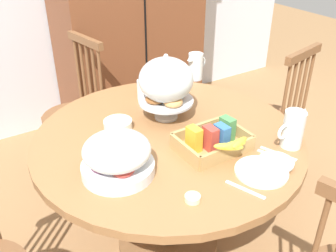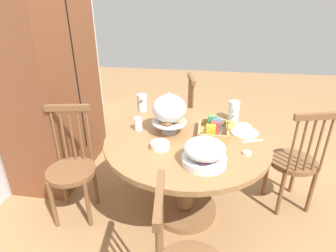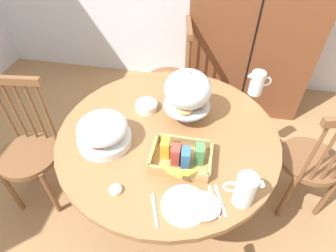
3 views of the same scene
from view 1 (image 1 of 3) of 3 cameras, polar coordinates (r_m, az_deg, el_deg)
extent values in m
plane|color=#997047|center=(2.27, 3.03, -18.10)|extent=(10.00, 10.00, 0.00)
cube|color=brown|center=(3.12, -6.07, 16.30)|extent=(1.10, 0.56, 1.90)
cube|color=black|center=(2.85, -3.47, 17.05)|extent=(0.01, 0.01, 1.52)
cylinder|color=olive|center=(1.84, 0.00, -1.89)|extent=(1.29, 1.29, 0.04)
cylinder|color=brown|center=(2.03, 0.00, -9.89)|extent=(0.14, 0.14, 0.63)
cylinder|color=brown|center=(2.28, 0.00, -16.71)|extent=(0.56, 0.56, 0.06)
cylinder|color=brown|center=(2.65, -14.08, 1.23)|extent=(0.40, 0.40, 0.04)
cylinder|color=brown|center=(2.82, -17.40, -2.72)|extent=(0.04, 0.04, 0.45)
cylinder|color=brown|center=(2.60, -14.54, -5.23)|extent=(0.04, 0.04, 0.45)
cylinder|color=brown|center=(2.92, -12.59, -0.73)|extent=(0.04, 0.04, 0.45)
cylinder|color=brown|center=(2.72, -9.47, -2.98)|extent=(0.04, 0.04, 0.45)
cylinder|color=brown|center=(2.73, -13.32, 7.81)|extent=(0.02, 0.02, 0.48)
cylinder|color=brown|center=(2.67, -12.54, 7.42)|extent=(0.02, 0.02, 0.48)
cylinder|color=brown|center=(2.61, -11.72, 7.01)|extent=(0.02, 0.02, 0.48)
cylinder|color=brown|center=(2.56, -10.87, 6.57)|extent=(0.02, 0.02, 0.48)
cylinder|color=brown|center=(2.50, -9.99, 6.12)|extent=(0.02, 0.02, 0.48)
cube|color=brown|center=(2.52, -12.34, 12.42)|extent=(0.10, 0.36, 0.05)
cylinder|color=brown|center=(1.44, 21.07, -16.88)|extent=(0.02, 0.02, 0.48)
cylinder|color=brown|center=(2.63, 14.80, 0.94)|extent=(0.40, 0.40, 0.04)
cylinder|color=brown|center=(2.91, 13.39, -1.00)|extent=(0.04, 0.04, 0.45)
cylinder|color=brown|center=(2.70, 10.11, -3.19)|extent=(0.04, 0.04, 0.45)
cylinder|color=brown|center=(2.80, 18.13, -3.11)|extent=(0.04, 0.04, 0.45)
cylinder|color=brown|center=(2.59, 15.10, -5.57)|extent=(0.04, 0.04, 0.45)
cylinder|color=brown|center=(2.58, 20.15, 5.39)|extent=(0.02, 0.02, 0.48)
cylinder|color=brown|center=(2.52, 19.42, 4.95)|extent=(0.02, 0.02, 0.48)
cylinder|color=brown|center=(2.46, 18.65, 4.49)|extent=(0.02, 0.02, 0.48)
cylinder|color=brown|center=(2.40, 17.85, 4.00)|extent=(0.02, 0.02, 0.48)
cylinder|color=brown|center=(2.35, 17.01, 3.49)|extent=(0.02, 0.02, 0.48)
cube|color=brown|center=(2.37, 19.69, 10.14)|extent=(0.36, 0.11, 0.05)
cylinder|color=silver|center=(1.97, -0.29, 1.51)|extent=(0.12, 0.12, 0.02)
cylinder|color=silver|center=(1.95, -0.29, 2.46)|extent=(0.03, 0.03, 0.09)
cylinder|color=silver|center=(1.93, -0.29, 3.80)|extent=(0.28, 0.28, 0.01)
torus|color=#B27033|center=(1.95, 1.24, 4.88)|extent=(0.10, 0.10, 0.03)
torus|color=#D19347|center=(1.95, -0.73, 4.94)|extent=(0.10, 0.10, 0.03)
torus|color=#935628|center=(1.90, -1.97, 4.12)|extent=(0.10, 0.10, 0.03)
torus|color=tan|center=(1.87, 0.78, 3.64)|extent=(0.10, 0.10, 0.03)
ellipsoid|color=silver|center=(1.88, -0.30, 6.96)|extent=(0.27, 0.27, 0.22)
sphere|color=silver|center=(1.84, -0.31, 10.40)|extent=(0.02, 0.02, 0.02)
cylinder|color=silver|center=(1.58, -7.46, -6.31)|extent=(0.30, 0.30, 0.05)
ellipsoid|color=beige|center=(1.58, -5.41, -4.40)|extent=(0.09, 0.09, 0.03)
ellipsoid|color=#8CBF59|center=(1.60, -8.70, -4.05)|extent=(0.09, 0.09, 0.03)
ellipsoid|color=#6B2D4C|center=(1.54, -9.86, -5.93)|extent=(0.09, 0.09, 0.03)
ellipsoid|color=#CC3D33|center=(1.50, -6.77, -6.59)|extent=(0.09, 0.09, 0.03)
ellipsoid|color=silver|center=(1.52, -7.69, -3.59)|extent=(0.28, 0.28, 0.13)
cylinder|color=silver|center=(1.79, 18.22, -0.46)|extent=(0.10, 0.10, 0.17)
cylinder|color=orange|center=(1.80, 18.09, -1.17)|extent=(0.08, 0.08, 0.12)
cone|color=silver|center=(1.80, 19.76, 2.08)|extent=(0.04, 0.04, 0.03)
torus|color=silver|center=(1.74, 16.94, -0.82)|extent=(0.07, 0.02, 0.07)
cylinder|color=silver|center=(2.40, 4.14, 8.90)|extent=(0.09, 0.09, 0.17)
cylinder|color=white|center=(2.41, 4.12, 8.35)|extent=(0.08, 0.08, 0.11)
cone|color=silver|center=(2.34, 3.35, 10.12)|extent=(0.04, 0.04, 0.03)
torus|color=silver|center=(2.45, 5.05, 9.46)|extent=(0.07, 0.03, 0.07)
cube|color=tan|center=(1.74, 6.59, -3.11)|extent=(0.30, 0.22, 0.01)
cube|color=tan|center=(1.65, 9.00, -4.03)|extent=(0.30, 0.02, 0.07)
cube|color=tan|center=(1.80, 4.48, -0.71)|extent=(0.30, 0.02, 0.07)
cube|color=tan|center=(1.65, 2.54, -3.83)|extent=(0.02, 0.22, 0.07)
cube|color=tan|center=(1.81, 10.38, -0.91)|extent=(0.02, 0.22, 0.07)
cube|color=gold|center=(1.67, 3.91, -1.95)|extent=(0.05, 0.07, 0.11)
cube|color=#B23D33|center=(1.68, 6.34, -1.87)|extent=(0.04, 0.07, 0.11)
cube|color=#336BAD|center=(1.70, 8.00, -1.56)|extent=(0.05, 0.07, 0.11)
cube|color=#47894C|center=(1.77, 8.83, -0.39)|extent=(0.05, 0.07, 0.11)
ellipsoid|color=yellow|center=(1.59, 9.05, -3.09)|extent=(0.14, 0.08, 0.05)
ellipsoid|color=yellow|center=(1.60, 9.86, -2.76)|extent=(0.13, 0.03, 0.05)
ellipsoid|color=yellow|center=(1.62, 10.66, -2.45)|extent=(0.14, 0.08, 0.05)
cylinder|color=white|center=(1.62, 13.80, -6.65)|extent=(0.22, 0.22, 0.01)
cylinder|color=white|center=(1.68, 15.86, -5.17)|extent=(0.15, 0.15, 0.01)
cylinder|color=white|center=(1.88, -7.50, 0.21)|extent=(0.14, 0.14, 0.04)
cylinder|color=silver|center=(2.16, -3.79, 5.49)|extent=(0.06, 0.06, 0.11)
cylinder|color=beige|center=(1.45, 3.71, -10.72)|extent=(0.06, 0.06, 0.02)
cube|color=silver|center=(1.73, 15.78, -4.45)|extent=(0.07, 0.16, 0.01)
cube|color=silver|center=(1.76, 16.17, -3.99)|extent=(0.07, 0.16, 0.01)
cube|color=silver|center=(1.52, 11.48, -9.32)|extent=(0.07, 0.16, 0.01)
camera|label=2|loc=(1.59, -78.17, 9.66)|focal=29.43mm
camera|label=3|loc=(1.08, 56.29, 29.37)|focal=29.63mm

